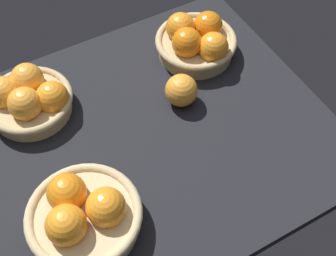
# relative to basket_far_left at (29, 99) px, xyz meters

# --- Properties ---
(market_tray) EXTENTS (0.84, 0.72, 0.03)m
(market_tray) POSITION_rel_basket_far_left_xyz_m (0.22, -0.20, -0.06)
(market_tray) COLOR black
(market_tray) RESTS_ON ground
(basket_far_left) EXTENTS (0.21, 0.21, 0.10)m
(basket_far_left) POSITION_rel_basket_far_left_xyz_m (0.00, 0.00, 0.00)
(basket_far_left) COLOR tan
(basket_far_left) RESTS_ON market_tray
(basket_far_right) EXTENTS (0.21, 0.21, 0.11)m
(basket_far_right) POSITION_rel_basket_far_left_xyz_m (0.45, -0.03, 0.00)
(basket_far_right) COLOR tan
(basket_far_right) RESTS_ON market_tray
(basket_near_left) EXTENTS (0.23, 0.23, 0.12)m
(basket_near_left) POSITION_rel_basket_far_left_xyz_m (-0.01, -0.34, 0.00)
(basket_near_left) COLOR #D3BC8C
(basket_near_left) RESTS_ON market_tray
(loose_orange_front_gap) EXTENTS (0.08, 0.08, 0.08)m
(loose_orange_front_gap) POSITION_rel_basket_far_left_xyz_m (0.33, -0.15, -0.00)
(loose_orange_front_gap) COLOR #F49E33
(loose_orange_front_gap) RESTS_ON market_tray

